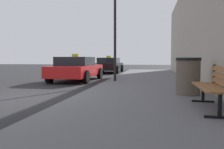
{
  "coord_description": "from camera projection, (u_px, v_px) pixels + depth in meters",
  "views": [
    {
      "loc": [
        4.13,
        -6.09,
        1.17
      ],
      "look_at": [
        2.82,
        1.31,
        0.65
      ],
      "focal_mm": 36.53,
      "sensor_mm": 36.0,
      "label": 1
    }
  ],
  "objects": [
    {
      "name": "ground_plane",
      "position": [
        11.0,
        98.0,
        6.78
      ],
      "size": [
        80.0,
        80.0,
        0.0
      ],
      "primitive_type": "plane",
      "color": "#232326"
    },
    {
      "name": "sidewalk",
      "position": [
        147.0,
        100.0,
        6.08
      ],
      "size": [
        4.0,
        32.0,
        0.15
      ],
      "primitive_type": "cube",
      "color": "#5B5B60",
      "rests_on": "ground_plane"
    },
    {
      "name": "bench",
      "position": [
        215.0,
        84.0,
        4.58
      ],
      "size": [
        0.55,
        1.76,
        0.89
      ],
      "rotation": [
        0.0,
        0.0,
        -0.03
      ],
      "color": "brown",
      "rests_on": "sidewalk"
    },
    {
      "name": "trash_bin",
      "position": [
        188.0,
        76.0,
        6.46
      ],
      "size": [
        0.69,
        0.69,
        1.05
      ],
      "color": "brown",
      "rests_on": "sidewalk"
    },
    {
      "name": "street_lamp",
      "position": [
        115.0,
        14.0,
        10.42
      ],
      "size": [
        0.36,
        0.36,
        4.52
      ],
      "color": "black",
      "rests_on": "sidewalk"
    },
    {
      "name": "car_red",
      "position": [
        77.0,
        69.0,
        12.19
      ],
      "size": [
        2.06,
        4.4,
        1.43
      ],
      "color": "red",
      "rests_on": "ground_plane"
    },
    {
      "name": "car_black",
      "position": [
        109.0,
        65.0,
        19.42
      ],
      "size": [
        2.04,
        4.6,
        1.43
      ],
      "color": "black",
      "rests_on": "ground_plane"
    }
  ]
}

